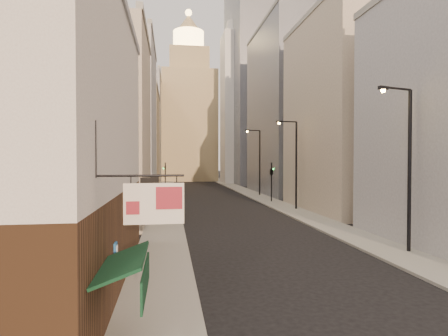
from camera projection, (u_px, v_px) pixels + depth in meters
The scene contains 17 objects.
sidewalk_left at pixel (167, 192), 61.50m from camera, with size 3.00×140.00×0.15m, color gray.
sidewalk_right at pixel (244, 191), 63.38m from camera, with size 3.00×140.00×0.15m, color gray.
near_building_left at pixel (48, 143), 15.22m from camera, with size 8.30×23.04×12.30m.
left_bldg_beige at pixel (99, 129), 31.85m from camera, with size 8.00×12.00×16.00m, color #9F907C.
left_bldg_grey at pixel (122, 123), 47.64m from camera, with size 8.00×16.00×20.00m, color gray.
left_bldg_tan at pixel (135, 142), 65.47m from camera, with size 8.00×18.00×17.00m, color tan.
left_bldg_wingrid at pixel (143, 131), 85.19m from camera, with size 8.00×20.00×24.00m, color gray.
right_bldg_beige at pixel (343, 116), 39.24m from camera, with size 8.00×16.00×20.00m, color #9F907C.
right_bldg_wingrid at pixel (285, 111), 58.96m from camera, with size 8.00×20.00×26.00m, color gray.
highrise at pixel (273, 73), 87.26m from camera, with size 21.00×23.00×51.20m.
clock_tower at pixel (189, 113), 98.53m from camera, with size 14.00×14.00×44.90m.
white_tower at pixel (240, 103), 86.25m from camera, with size 8.00×8.00×41.50m.
streetlamp_near at pixel (407, 160), 21.02m from camera, with size 2.39×0.84×9.33m.
streetlamp_mid at pixel (294, 159), 39.60m from camera, with size 2.44×0.73×9.43m.
streetlamp_far at pixel (258, 158), 55.28m from camera, with size 2.48×0.95×9.75m.
traffic_light_left at pixel (165, 173), 50.06m from camera, with size 0.61×0.57×5.00m.
traffic_light_right at pixel (271, 171), 46.74m from camera, with size 0.79×0.79×5.00m.
Camera 1 is at (-6.09, -7.12, 5.31)m, focal length 30.00 mm.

